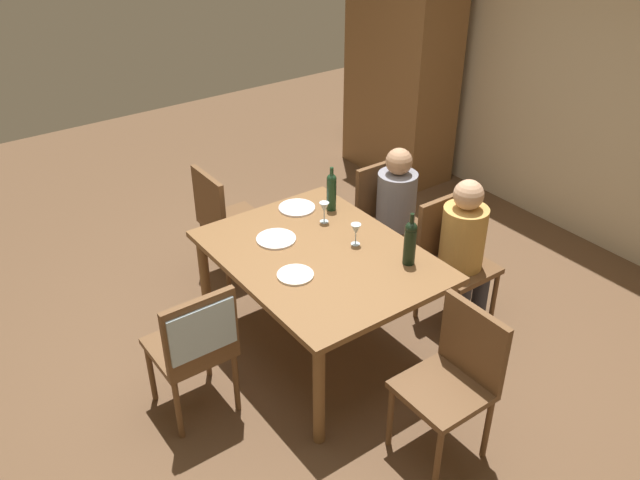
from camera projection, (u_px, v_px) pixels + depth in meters
ground_plane at (320, 345)px, 4.61m from camera, size 10.00×10.00×0.00m
rear_room_partition at (601, 81)px, 5.29m from camera, size 6.40×0.12×2.70m
armoire_cabinet at (401, 66)px, 6.48m from camera, size 1.18×0.62×2.18m
dining_table at (320, 264)px, 4.26m from camera, size 1.50×1.14×0.75m
chair_far_left at (388, 214)px, 5.10m from camera, size 0.44×0.44×0.92m
chair_far_right at (451, 253)px, 4.64m from camera, size 0.44×0.44×0.92m
chair_right_end at (455, 374)px, 3.60m from camera, size 0.44×0.44×0.92m
chair_left_end at (224, 217)px, 5.07m from camera, size 0.44×0.44×0.92m
chair_near at (196, 340)px, 3.74m from camera, size 0.46×0.44×0.92m
person_woman_host at (398, 207)px, 4.97m from camera, size 0.34×0.30×1.11m
person_man_bearded at (465, 245)px, 4.50m from camera, size 0.35×0.30×1.13m
wine_bottle_tall_green at (410, 241)px, 4.04m from camera, size 0.08×0.08×0.35m
wine_bottle_dark_red at (331, 191)px, 4.64m from camera, size 0.07×0.07×0.33m
wine_glass_near_left at (356, 230)px, 4.26m from camera, size 0.07×0.07×0.15m
wine_glass_centre at (324, 208)px, 4.51m from camera, size 0.07×0.07×0.15m
dinner_plate_host at (295, 275)px, 4.00m from camera, size 0.22×0.22×0.01m
dinner_plate_guest_left at (276, 239)px, 4.36m from camera, size 0.26×0.26×0.01m
dinner_plate_guest_right at (297, 208)px, 4.72m from camera, size 0.26×0.26×0.01m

